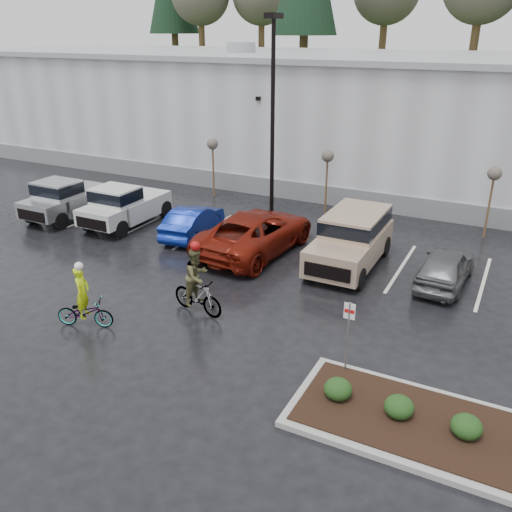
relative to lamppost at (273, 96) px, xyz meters
The scene contains 21 objects.
ground 13.87m from the lamppost, 71.57° to the right, with size 120.00×120.00×0.00m, color black.
warehouse 10.95m from the lamppost, 68.18° to the left, with size 60.50×15.50×7.20m.
wooded_ridge 33.35m from the lamppost, 83.09° to the left, with size 80.00×25.00×6.00m, color #1C3B18.
lamppost is the anchor object (origin of this frame).
sapling_west 5.07m from the lamppost, 165.96° to the left, with size 0.60×0.60×3.20m.
sapling_mid 4.00m from the lamppost, 21.80° to the left, with size 0.60×0.60×3.20m.
sapling_east 10.48m from the lamppost, ahead, with size 0.60×0.60×3.20m.
curb_island 17.93m from the lamppost, 49.76° to the right, with size 8.00×3.00×0.15m, color gray.
mulch_bed 17.90m from the lamppost, 49.76° to the right, with size 7.60×2.60×0.04m, color black.
shrub_a 16.15m from the lamppost, 58.39° to the right, with size 0.70×0.70×0.52m, color black.
shrub_b 16.94m from the lamppost, 53.84° to the right, with size 0.70×0.70×0.52m, color black.
shrub_c 17.83m from the lamppost, 49.76° to the right, with size 0.70×0.70×0.52m, color black.
fire_lane_sign 14.78m from the lamppost, 56.54° to the right, with size 0.30×0.05×2.20m.
pickup_silver 10.89m from the lamppost, 149.53° to the right, with size 2.10×5.20×1.96m, color #B1B5B9, non-canonical shape.
pickup_white 8.42m from the lamppost, 138.98° to the right, with size 2.10×5.20×1.96m, color silver, non-canonical shape.
car_blue 7.05m from the lamppost, 109.65° to the right, with size 1.41×4.05×1.33m, color navy.
car_red 7.21m from the lamppost, 71.64° to the right, with size 2.84×6.16×1.71m, color maroon.
suv_tan 8.71m from the lamppost, 40.36° to the right, with size 2.20×5.10×2.06m, color tan, non-canonical shape.
car_grey 11.51m from the lamppost, 27.43° to the right, with size 1.60×3.97×1.35m, color #5A5D5E.
cyclist_hivis 13.89m from the lamppost, 91.03° to the right, with size 1.90×1.20×2.17m.
cyclist_olive 11.91m from the lamppost, 77.25° to the right, with size 1.98×0.99×2.49m.
Camera 1 is at (7.19, -11.70, 8.59)m, focal length 38.00 mm.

